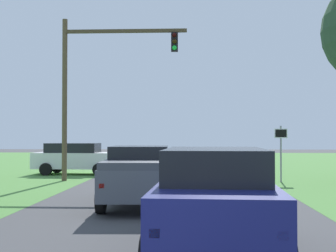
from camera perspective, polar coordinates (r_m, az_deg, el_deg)
name	(u,v)px	position (r m, az deg, el deg)	size (l,w,h in m)	color
ground_plane	(168,208)	(13.92, 0.05, -10.10)	(120.00, 120.00, 0.00)	#424244
red_suv_near	(215,200)	(8.24, 5.87, -9.12)	(2.35, 4.58, 1.92)	navy
pickup_truck_lead	(140,174)	(14.39, -3.47, -5.96)	(2.32, 5.50, 1.83)	#4C515B
traffic_light	(95,76)	(22.48, -9.03, 6.10)	(5.99, 0.40, 7.77)	brown
keep_moving_sign	(281,146)	(22.16, 13.77, -2.43)	(0.60, 0.09, 2.61)	gray
crossing_suv_far	(76,158)	(26.36, -11.26, -3.87)	(4.77, 2.26, 1.74)	silver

